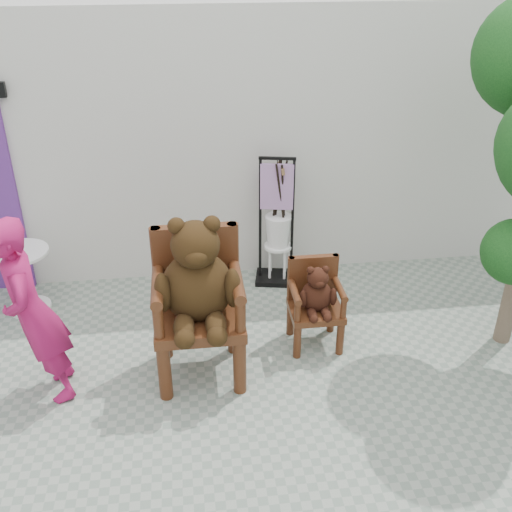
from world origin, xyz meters
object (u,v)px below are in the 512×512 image
at_px(chair_small, 316,296).
at_px(person, 33,313).
at_px(chair_big, 198,287).
at_px(display_stand, 276,236).
at_px(cafe_table, 23,273).
at_px(stool_bucket, 278,230).

relative_size(chair_small, person, 0.52).
bearing_deg(chair_big, person, -174.21).
distance_m(chair_big, display_stand, 1.82).
xyz_separation_m(person, cafe_table, (-0.44, 1.42, -0.41)).
xyz_separation_m(chair_big, cafe_table, (-1.80, 1.28, -0.47)).
relative_size(person, cafe_table, 2.42).
relative_size(chair_big, display_stand, 1.05).
bearing_deg(display_stand, chair_small, -69.56).
distance_m(chair_big, cafe_table, 2.26).
xyz_separation_m(chair_big, chair_small, (1.13, 0.31, -0.38)).
height_order(chair_small, stool_bucket, stool_bucket).
bearing_deg(chair_big, display_stand, 58.70).
distance_m(chair_small, display_stand, 1.24).
xyz_separation_m(chair_big, person, (-1.36, -0.14, -0.06)).
distance_m(chair_big, stool_bucket, 1.85).
bearing_deg(person, cafe_table, -175.92).
bearing_deg(chair_big, cafe_table, 144.57).
xyz_separation_m(cafe_table, stool_bucket, (2.77, 0.28, 0.20)).
distance_m(cafe_table, stool_bucket, 2.79).
bearing_deg(chair_small, person, -169.77).
relative_size(person, display_stand, 1.13).
xyz_separation_m(person, display_stand, (2.29, 1.67, -0.27)).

